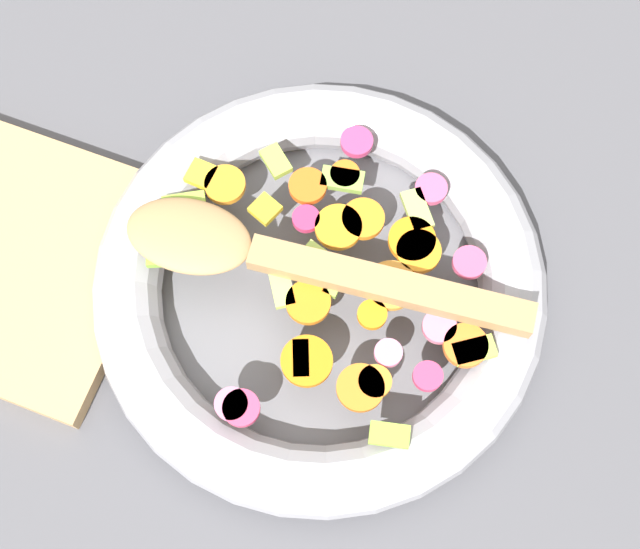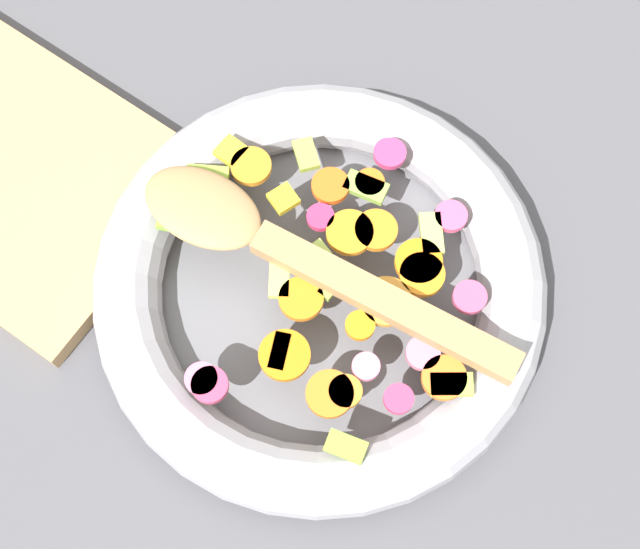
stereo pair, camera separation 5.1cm
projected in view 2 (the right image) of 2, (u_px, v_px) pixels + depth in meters
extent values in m
plane|color=#4C4C51|center=(320.00, 296.00, 0.67)|extent=(4.00, 4.00, 0.00)
cylinder|color=slate|center=(320.00, 294.00, 0.67)|extent=(0.28, 0.28, 0.01)
torus|color=#9E9EA5|center=(320.00, 286.00, 0.65)|extent=(0.33, 0.33, 0.05)
cylinder|color=orange|center=(330.00, 186.00, 0.65)|extent=(0.03, 0.03, 0.01)
cylinder|color=orange|center=(444.00, 378.00, 0.60)|extent=(0.04, 0.04, 0.01)
cylinder|color=orange|center=(370.00, 183.00, 0.65)|extent=(0.03, 0.03, 0.01)
cylinder|color=orange|center=(376.00, 230.00, 0.63)|extent=(0.04, 0.04, 0.01)
cylinder|color=orange|center=(251.00, 166.00, 0.65)|extent=(0.04, 0.04, 0.01)
cylinder|color=orange|center=(330.00, 394.00, 0.59)|extent=(0.04, 0.04, 0.01)
cylinder|color=orange|center=(285.00, 355.00, 0.60)|extent=(0.05, 0.05, 0.01)
cylinder|color=orange|center=(422.00, 275.00, 0.62)|extent=(0.05, 0.05, 0.01)
cylinder|color=orange|center=(419.00, 262.00, 0.63)|extent=(0.05, 0.05, 0.01)
cylinder|color=orange|center=(386.00, 302.00, 0.62)|extent=(0.04, 0.04, 0.01)
cylinder|color=orange|center=(360.00, 326.00, 0.61)|extent=(0.03, 0.03, 0.01)
cylinder|color=orange|center=(345.00, 391.00, 0.60)|extent=(0.03, 0.03, 0.01)
cylinder|color=orange|center=(351.00, 233.00, 0.63)|extent=(0.04, 0.04, 0.01)
cylinder|color=orange|center=(298.00, 297.00, 0.62)|extent=(0.04, 0.04, 0.01)
cube|color=#89C13A|center=(179.00, 225.00, 0.64)|extent=(0.03, 0.02, 0.01)
cube|color=#86B348|center=(366.00, 187.00, 0.65)|extent=(0.03, 0.02, 0.01)
cube|color=#A6D243|center=(451.00, 385.00, 0.60)|extent=(0.03, 0.03, 0.01)
cube|color=#B9DA59|center=(314.00, 255.00, 0.63)|extent=(0.02, 0.02, 0.01)
cube|color=#8DB846|center=(333.00, 284.00, 0.62)|extent=(0.01, 0.03, 0.01)
cube|color=#A7CA46|center=(306.00, 155.00, 0.65)|extent=(0.03, 0.03, 0.01)
cube|color=#AEC65D|center=(431.00, 234.00, 0.63)|extent=(0.03, 0.03, 0.01)
cube|color=#9DC44D|center=(280.00, 352.00, 0.60)|extent=(0.02, 0.03, 0.01)
cube|color=#BDD55D|center=(279.00, 277.00, 0.62)|extent=(0.03, 0.03, 0.01)
cube|color=#8EC237|center=(346.00, 447.00, 0.58)|extent=(0.03, 0.02, 0.01)
cube|color=#93BF3C|center=(207.00, 175.00, 0.65)|extent=(0.03, 0.03, 0.01)
cylinder|color=#E2507B|center=(451.00, 216.00, 0.64)|extent=(0.03, 0.03, 0.01)
cylinder|color=#D13B61|center=(210.00, 385.00, 0.60)|extent=(0.03, 0.03, 0.01)
cylinder|color=#D13760|center=(399.00, 399.00, 0.59)|extent=(0.03, 0.03, 0.01)
cylinder|color=#D14B73|center=(470.00, 297.00, 0.62)|extent=(0.03, 0.03, 0.01)
cylinder|color=#C5396D|center=(390.00, 154.00, 0.65)|extent=(0.03, 0.03, 0.01)
cylinder|color=#DE6C89|center=(423.00, 353.00, 0.60)|extent=(0.03, 0.03, 0.01)
cylinder|color=pink|center=(366.00, 367.00, 0.60)|extent=(0.02, 0.02, 0.01)
cylinder|color=#DB6B8B|center=(300.00, 267.00, 0.62)|extent=(0.03, 0.03, 0.01)
cylinder|color=pink|center=(201.00, 379.00, 0.60)|extent=(0.03, 0.03, 0.01)
cylinder|color=#C52E5B|center=(320.00, 217.00, 0.64)|extent=(0.03, 0.03, 0.01)
cube|color=yellow|center=(231.00, 151.00, 0.65)|extent=(0.02, 0.02, 0.01)
cube|color=gold|center=(283.00, 199.00, 0.64)|extent=(0.02, 0.02, 0.01)
cube|color=#A87F51|center=(384.00, 301.00, 0.61)|extent=(0.20, 0.04, 0.01)
ellipsoid|color=#A87F51|center=(203.00, 208.00, 0.63)|extent=(0.10, 0.07, 0.01)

